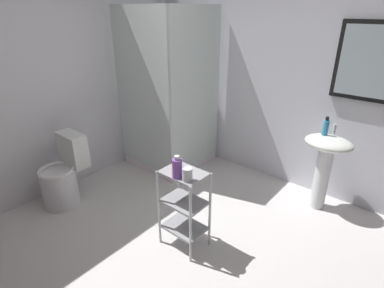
{
  "coord_description": "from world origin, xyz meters",
  "views": [
    {
      "loc": [
        1.37,
        -1.43,
        1.96
      ],
      "look_at": [
        -0.22,
        0.48,
        0.84
      ],
      "focal_mm": 28.3,
      "sensor_mm": 36.0,
      "label": 1
    }
  ],
  "objects_px": {
    "shower_stall": "(170,133)",
    "storage_cart": "(184,203)",
    "hand_soap_bottle": "(326,127)",
    "rinse_cup": "(187,174)",
    "toilet": "(63,177)",
    "conditioner_bottle_purple": "(177,168)",
    "pedestal_sink": "(326,158)"
  },
  "relations": [
    {
      "from": "shower_stall",
      "to": "storage_cart",
      "type": "height_order",
      "value": "shower_stall"
    },
    {
      "from": "hand_soap_bottle",
      "to": "rinse_cup",
      "type": "distance_m",
      "value": 1.55
    },
    {
      "from": "toilet",
      "to": "storage_cart",
      "type": "xyz_separation_m",
      "value": [
        1.42,
        0.34,
        0.12
      ]
    },
    {
      "from": "conditioner_bottle_purple",
      "to": "hand_soap_bottle",
      "type": "bearing_deg",
      "value": 66.05
    },
    {
      "from": "conditioner_bottle_purple",
      "to": "pedestal_sink",
      "type": "bearing_deg",
      "value": 63.59
    },
    {
      "from": "pedestal_sink",
      "to": "hand_soap_bottle",
      "type": "height_order",
      "value": "hand_soap_bottle"
    },
    {
      "from": "pedestal_sink",
      "to": "toilet",
      "type": "relative_size",
      "value": 1.07
    },
    {
      "from": "storage_cart",
      "to": "conditioner_bottle_purple",
      "type": "xyz_separation_m",
      "value": [
        0.01,
        -0.09,
        0.39
      ]
    },
    {
      "from": "toilet",
      "to": "rinse_cup",
      "type": "xyz_separation_m",
      "value": [
        1.53,
        0.26,
        0.48
      ]
    },
    {
      "from": "hand_soap_bottle",
      "to": "conditioner_bottle_purple",
      "type": "distance_m",
      "value": 1.6
    },
    {
      "from": "storage_cart",
      "to": "hand_soap_bottle",
      "type": "xyz_separation_m",
      "value": [
        0.66,
        1.37,
        0.46
      ]
    },
    {
      "from": "pedestal_sink",
      "to": "toilet",
      "type": "height_order",
      "value": "pedestal_sink"
    },
    {
      "from": "hand_soap_bottle",
      "to": "toilet",
      "type": "bearing_deg",
      "value": -140.62
    },
    {
      "from": "pedestal_sink",
      "to": "conditioner_bottle_purple",
      "type": "relative_size",
      "value": 4.35
    },
    {
      "from": "shower_stall",
      "to": "storage_cart",
      "type": "distance_m",
      "value": 1.55
    },
    {
      "from": "rinse_cup",
      "to": "hand_soap_bottle",
      "type": "bearing_deg",
      "value": 69.11
    },
    {
      "from": "hand_soap_bottle",
      "to": "rinse_cup",
      "type": "bearing_deg",
      "value": -110.89
    },
    {
      "from": "shower_stall",
      "to": "hand_soap_bottle",
      "type": "xyz_separation_m",
      "value": [
        1.81,
        0.33,
        0.43
      ]
    },
    {
      "from": "hand_soap_bottle",
      "to": "pedestal_sink",
      "type": "bearing_deg",
      "value": -24.14
    },
    {
      "from": "conditioner_bottle_purple",
      "to": "toilet",
      "type": "bearing_deg",
      "value": -170.12
    },
    {
      "from": "toilet",
      "to": "hand_soap_bottle",
      "type": "xyz_separation_m",
      "value": [
        2.08,
        1.71,
        0.58
      ]
    },
    {
      "from": "toilet",
      "to": "rinse_cup",
      "type": "height_order",
      "value": "rinse_cup"
    },
    {
      "from": "shower_stall",
      "to": "pedestal_sink",
      "type": "distance_m",
      "value": 1.9
    },
    {
      "from": "toilet",
      "to": "storage_cart",
      "type": "relative_size",
      "value": 1.03
    },
    {
      "from": "shower_stall",
      "to": "conditioner_bottle_purple",
      "type": "height_order",
      "value": "shower_stall"
    },
    {
      "from": "pedestal_sink",
      "to": "storage_cart",
      "type": "xyz_separation_m",
      "value": [
        -0.72,
        -1.34,
        -0.14
      ]
    },
    {
      "from": "storage_cart",
      "to": "hand_soap_bottle",
      "type": "bearing_deg",
      "value": 64.3
    },
    {
      "from": "shower_stall",
      "to": "rinse_cup",
      "type": "bearing_deg",
      "value": -41.7
    },
    {
      "from": "shower_stall",
      "to": "conditioner_bottle_purple",
      "type": "distance_m",
      "value": 1.66
    },
    {
      "from": "pedestal_sink",
      "to": "storage_cart",
      "type": "distance_m",
      "value": 1.53
    },
    {
      "from": "pedestal_sink",
      "to": "storage_cart",
      "type": "bearing_deg",
      "value": -118.28
    },
    {
      "from": "pedestal_sink",
      "to": "storage_cart",
      "type": "height_order",
      "value": "pedestal_sink"
    }
  ]
}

